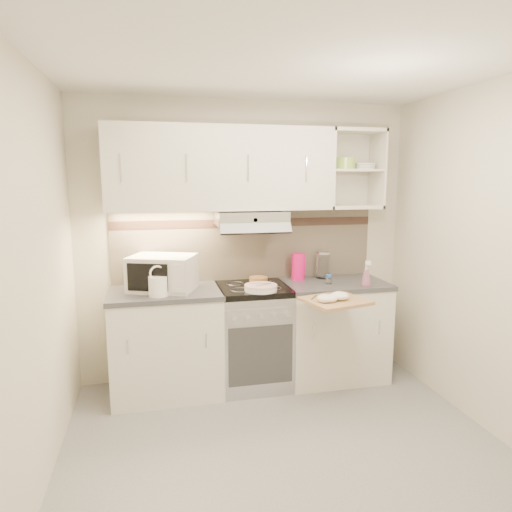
{
  "coord_description": "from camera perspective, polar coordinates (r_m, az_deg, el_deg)",
  "views": [
    {
      "loc": [
        -0.83,
        -2.65,
        1.82
      ],
      "look_at": [
        -0.01,
        0.95,
        1.19
      ],
      "focal_mm": 32.0,
      "sensor_mm": 36.0,
      "label": 1
    }
  ],
  "objects": [
    {
      "name": "ground",
      "position": [
        3.32,
        4.13,
        -23.54
      ],
      "size": [
        3.0,
        3.0,
        0.0
      ],
      "primitive_type": "plane",
      "color": "gray",
      "rests_on": "ground"
    },
    {
      "name": "room_shell",
      "position": [
        3.14,
        2.58,
        6.17
      ],
      "size": [
        3.04,
        2.84,
        2.52
      ],
      "color": "beige",
      "rests_on": "ground"
    },
    {
      "name": "base_cabinet_left",
      "position": [
        4.0,
        -11.1,
        -10.81
      ],
      "size": [
        0.9,
        0.6,
        0.86
      ],
      "primitive_type": "cube",
      "color": "silver",
      "rests_on": "ground"
    },
    {
      "name": "worktop_left",
      "position": [
        3.87,
        -11.31,
        -4.55
      ],
      "size": [
        0.92,
        0.62,
        0.04
      ],
      "primitive_type": "cube",
      "color": "#47474C",
      "rests_on": "base_cabinet_left"
    },
    {
      "name": "base_cabinet_right",
      "position": [
        4.3,
        9.57,
        -9.3
      ],
      "size": [
        0.9,
        0.6,
        0.86
      ],
      "primitive_type": "cube",
      "color": "silver",
      "rests_on": "ground"
    },
    {
      "name": "worktop_right",
      "position": [
        4.18,
        9.74,
        -3.45
      ],
      "size": [
        0.92,
        0.62,
        0.04
      ],
      "primitive_type": "cube",
      "color": "#47474C",
      "rests_on": "base_cabinet_right"
    },
    {
      "name": "electric_range",
      "position": [
        4.08,
        -0.36,
        -9.91
      ],
      "size": [
        0.6,
        0.6,
        0.9
      ],
      "color": "#B7B7BC",
      "rests_on": "ground"
    },
    {
      "name": "microwave",
      "position": [
        3.86,
        -11.58,
        -2.09
      ],
      "size": [
        0.62,
        0.54,
        0.29
      ],
      "rotation": [
        0.0,
        0.0,
        -0.37
      ],
      "color": "silver",
      "rests_on": "worktop_left"
    },
    {
      "name": "watering_can",
      "position": [
        3.68,
        -11.99,
        -3.58
      ],
      "size": [
        0.29,
        0.15,
        0.25
      ],
      "rotation": [
        0.0,
        0.0,
        0.03
      ],
      "color": "white",
      "rests_on": "worktop_left"
    },
    {
      "name": "plate_stack",
      "position": [
        3.78,
        0.6,
        -3.98
      ],
      "size": [
        0.27,
        0.27,
        0.06
      ],
      "rotation": [
        0.0,
        0.0,
        -0.09
      ],
      "color": "silver",
      "rests_on": "electric_range"
    },
    {
      "name": "bread_loaf",
      "position": [
        4.12,
        0.32,
        -2.92
      ],
      "size": [
        0.17,
        0.17,
        0.04
      ],
      "primitive_type": "cylinder",
      "color": "#AA7941",
      "rests_on": "electric_range"
    },
    {
      "name": "pink_pitcher",
      "position": [
        4.2,
        5.31,
        -1.3
      ],
      "size": [
        0.13,
        0.12,
        0.25
      ],
      "rotation": [
        0.0,
        0.0,
        -0.26
      ],
      "color": "#DE0D68",
      "rests_on": "worktop_right"
    },
    {
      "name": "glass_jar",
      "position": [
        4.29,
        8.38,
        -1.08
      ],
      "size": [
        0.13,
        0.13,
        0.25
      ],
      "rotation": [
        0.0,
        0.0,
        -0.25
      ],
      "color": "silver",
      "rests_on": "worktop_right"
    },
    {
      "name": "spice_jar",
      "position": [
        4.08,
        9.08,
        -2.86
      ],
      "size": [
        0.06,
        0.06,
        0.08
      ],
      "rotation": [
        0.0,
        0.0,
        0.0
      ],
      "color": "silver",
      "rests_on": "worktop_right"
    },
    {
      "name": "spray_bottle",
      "position": [
        4.04,
        13.62,
        -2.39
      ],
      "size": [
        0.09,
        0.09,
        0.24
      ],
      "rotation": [
        0.0,
        0.0,
        -0.41
      ],
      "color": "#F999C7",
      "rests_on": "worktop_right"
    },
    {
      "name": "cutting_board",
      "position": [
        3.64,
        9.86,
        -5.54
      ],
      "size": [
        0.54,
        0.5,
        0.02
      ],
      "primitive_type": "cube",
      "rotation": [
        0.0,
        0.0,
        0.24
      ],
      "color": "tan",
      "rests_on": "base_cabinet_right"
    },
    {
      "name": "dish_towel",
      "position": [
        3.61,
        9.24,
        -4.87
      ],
      "size": [
        0.26,
        0.22,
        0.07
      ],
      "primitive_type": null,
      "rotation": [
        0.0,
        0.0,
        -0.04
      ],
      "color": "silver",
      "rests_on": "cutting_board"
    }
  ]
}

